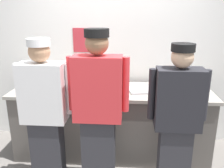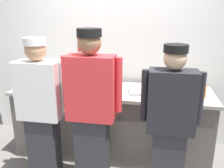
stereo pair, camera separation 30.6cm
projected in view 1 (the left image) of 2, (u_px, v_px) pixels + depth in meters
wall_back at (114, 52)px, 3.45m from camera, size 4.02×0.11×2.65m
prep_counter at (112, 122)px, 3.23m from camera, size 2.56×0.75×0.92m
chef_near_left at (45, 112)px, 2.50m from camera, size 0.60×0.24×1.65m
chef_center at (98, 110)px, 2.43m from camera, size 0.62×0.24×1.74m
chef_far_right at (177, 119)px, 2.38m from camera, size 0.59×0.24×1.61m
plate_stack_front at (41, 82)px, 3.32m from camera, size 0.22×0.22×0.05m
mixing_bowl_steel at (184, 85)px, 3.08m from camera, size 0.32×0.32×0.12m
sheet_tray at (150, 90)px, 3.05m from camera, size 0.57×0.38×0.02m
squeeze_bottle_primary at (202, 88)px, 2.90m from camera, size 0.06×0.06×0.18m
squeeze_bottle_secondary at (116, 85)px, 2.94m from camera, size 0.05×0.05×0.20m
squeeze_bottle_spare at (46, 82)px, 3.08m from camera, size 0.06×0.06×0.19m
ramekin_yellow_sauce at (72, 85)px, 3.20m from camera, size 0.08×0.08×0.04m
ramekin_green_sauce at (61, 88)px, 3.09m from camera, size 0.09×0.09×0.04m
deli_cup at (98, 81)px, 3.28m from camera, size 0.09×0.09×0.10m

